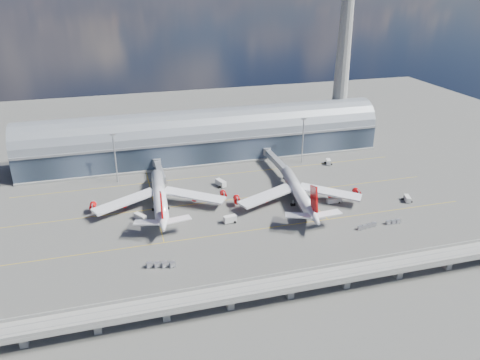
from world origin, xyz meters
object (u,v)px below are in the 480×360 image
object	(u,v)px
floodlight_mast_right	(303,139)
service_truck_1	(230,219)
service_truck_0	(140,217)
cargo_train_1	(367,226)
airliner_left	(160,197)
service_truck_4	(328,162)
service_truck_3	(407,199)
cargo_train_2	(393,222)
control_tower	(343,58)
airliner_right	(299,193)
floodlight_mast_left	(115,157)
service_truck_5	(221,183)
cargo_train_0	(161,265)
service_truck_2	(334,200)

from	to	relation	value
floodlight_mast_right	service_truck_1	bearing A→B (deg)	-134.89
service_truck_0	cargo_train_1	xyz separation A→B (m)	(89.76, -32.43, -0.56)
airliner_left	service_truck_4	distance (m)	100.17
floodlight_mast_right	service_truck_3	size ratio (longest dim) A/B	4.50
service_truck_3	cargo_train_2	size ratio (longest dim) A/B	0.84
service_truck_3	cargo_train_1	size ratio (longest dim) A/B	0.61
control_tower	airliner_right	size ratio (longest dim) A/B	1.65
floodlight_mast_right	airliner_right	bearing A→B (deg)	-114.34
airliner_right	service_truck_4	xyz separation A→B (m)	(34.43, 40.56, -3.75)
airliner_left	airliner_right	distance (m)	62.65
service_truck_3	cargo_train_1	bearing A→B (deg)	-132.35
floodlight_mast_left	service_truck_4	size ratio (longest dim) A/B	5.01
service_truck_5	floodlight_mast_right	bearing A→B (deg)	-0.18
airliner_left	service_truck_0	distance (m)	13.49
control_tower	cargo_train_2	xyz separation A→B (m)	(-25.19, -103.78, -50.85)
service_truck_4	floodlight_mast_left	bearing A→B (deg)	-166.32
cargo_train_0	cargo_train_2	world-z (taller)	cargo_train_0
service_truck_0	service_truck_5	size ratio (longest dim) A/B	0.93
service_truck_5	cargo_train_1	size ratio (longest dim) A/B	0.74
floodlight_mast_left	airliner_left	xyz separation A→B (m)	(17.22, -35.08, -8.05)
floodlight_mast_right	airliner_left	world-z (taller)	floodlight_mast_right
cargo_train_2	control_tower	bearing A→B (deg)	-16.97
cargo_train_1	service_truck_4	bearing A→B (deg)	-3.53
service_truck_0	service_truck_5	bearing A→B (deg)	-2.86
service_truck_1	cargo_train_1	distance (m)	57.02
floodlight_mast_left	cargo_train_2	world-z (taller)	floodlight_mast_left
service_truck_4	cargo_train_2	distance (m)	69.35
cargo_train_0	cargo_train_1	bearing A→B (deg)	-99.98
service_truck_2	service_truck_3	size ratio (longest dim) A/B	1.21
service_truck_1	service_truck_0	bearing A→B (deg)	62.39
airliner_right	cargo_train_0	bearing A→B (deg)	-145.00
service_truck_1	service_truck_4	distance (m)	85.20
service_truck_3	service_truck_5	bearing A→B (deg)	171.37
airliner_right	service_truck_2	size ratio (longest dim) A/B	9.04
floodlight_mast_right	service_truck_4	distance (m)	19.11
floodlight_mast_left	airliner_left	world-z (taller)	floodlight_mast_left
service_truck_1	service_truck_5	world-z (taller)	service_truck_5
floodlight_mast_left	cargo_train_1	xyz separation A→B (m)	(97.42, -76.05, -12.82)
floodlight_mast_left	service_truck_1	distance (m)	72.40
cargo_train_1	cargo_train_2	size ratio (longest dim) A/B	1.38
service_truck_3	cargo_train_1	distance (m)	35.08
cargo_train_2	cargo_train_1	bearing A→B (deg)	87.93
floodlight_mast_left	service_truck_0	size ratio (longest dim) A/B	3.96
service_truck_1	service_truck_5	distance (m)	37.70
cargo_train_1	service_truck_3	bearing A→B (deg)	-51.33
service_truck_2	service_truck_3	distance (m)	34.16
service_truck_1	service_truck_5	bearing A→B (deg)	-16.08
service_truck_3	cargo_train_0	world-z (taller)	service_truck_3
service_truck_5	control_tower	bearing A→B (deg)	8.10
service_truck_2	service_truck_0	bearing A→B (deg)	83.33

